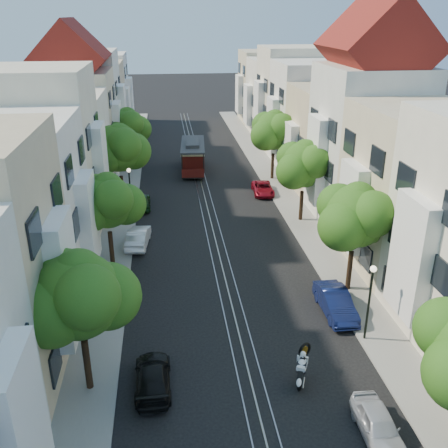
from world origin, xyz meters
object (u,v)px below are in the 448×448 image
object	(u,v)px
tree_e_b	(356,217)
tree_w_a	(80,297)
parked_car_w_mid	(138,237)
tree_w_d	(128,127)
tree_w_c	(120,149)
sportbike_rider	(302,365)
tree_e_c	(305,166)
parked_car_e_mid	(336,302)
tree_w_b	(108,203)
tree_e_d	(274,131)
lamp_west	(130,186)
parked_car_w_near	(153,377)
lamp_east	(370,292)
cable_car	(193,154)
parked_car_w_far	(142,201)
parked_car_e_near	(378,425)
parked_car_e_far	(263,188)

from	to	relation	value
tree_e_b	tree_w_a	world-z (taller)	same
parked_car_w_mid	tree_w_d	bearing A→B (deg)	-79.32
tree_w_c	sportbike_rider	distance (m)	25.76
tree_e_c	sportbike_rider	size ratio (longest dim) A/B	3.58
tree_w_c	parked_car_e_mid	world-z (taller)	tree_w_c
tree_w_b	tree_w_d	world-z (taller)	tree_w_d
parked_car_e_mid	tree_e_d	bearing A→B (deg)	85.60
tree_e_b	lamp_west	distance (m)	18.90
tree_w_d	parked_car_w_near	size ratio (longest dim) A/B	1.67
tree_e_c	tree_w_a	world-z (taller)	tree_w_a
tree_e_c	tree_w_d	xyz separation A→B (m)	(-14.40, 16.00, 0.00)
tree_e_c	lamp_east	xyz separation A→B (m)	(-0.96, -15.98, -1.75)
lamp_west	parked_car_e_mid	size ratio (longest dim) A/B	1.01
lamp_west	tree_e_b	bearing A→B (deg)	-43.85
cable_car	parked_car_w_near	distance (m)	33.46
lamp_east	parked_car_w_far	size ratio (longest dim) A/B	1.11
tree_w_b	lamp_west	size ratio (longest dim) A/B	1.51
cable_car	parked_car_e_near	distance (m)	37.49
tree_e_d	tree_w_a	size ratio (longest dim) A/B	1.02
tree_w_d	parked_car_w_near	xyz separation A→B (m)	(2.74, -34.20, -4.03)
cable_car	parked_car_e_mid	world-z (taller)	cable_car
tree_w_a	parked_car_e_near	world-z (taller)	tree_w_a
tree_e_d	parked_car_e_mid	size ratio (longest dim) A/B	1.66
tree_w_c	tree_w_b	bearing A→B (deg)	-90.00
tree_e_b	parked_car_e_near	distance (m)	12.22
parked_car_w_near	tree_w_a	bearing A→B (deg)	-4.68
parked_car_e_near	tree_w_a	bearing A→B (deg)	161.32
parked_car_w_far	tree_w_c	bearing A→B (deg)	-22.86
tree_e_d	lamp_west	bearing A→B (deg)	-146.50
sportbike_rider	parked_car_e_near	world-z (taller)	sportbike_rider
tree_w_d	parked_car_w_far	size ratio (longest dim) A/B	1.74
sportbike_rider	cable_car	distance (m)	33.75
tree_w_b	parked_car_e_far	size ratio (longest dim) A/B	1.63
tree_w_c	tree_w_d	world-z (taller)	tree_w_c
tree_w_c	parked_car_w_mid	distance (m)	9.36
tree_e_b	tree_e_c	xyz separation A→B (m)	(-0.00, 11.00, -0.13)
tree_w_c	parked_car_e_mid	xyz separation A→B (m)	(12.74, -18.37, -4.39)
tree_e_b	tree_w_b	distance (m)	15.25
lamp_west	cable_car	size ratio (longest dim) A/B	0.53
tree_w_b	parked_car_w_near	size ratio (longest dim) A/B	1.61
tree_w_d	lamp_east	size ratio (longest dim) A/B	1.57
tree_w_a	lamp_west	world-z (taller)	tree_w_a
cable_car	parked_car_w_mid	world-z (taller)	cable_car
tree_w_c	parked_car_w_far	distance (m)	4.73
tree_w_d	lamp_west	distance (m)	14.11
sportbike_rider	parked_car_e_near	xyz separation A→B (m)	(2.13, -3.53, -0.31)
parked_car_e_near	lamp_west	bearing A→B (deg)	114.92
parked_car_e_mid	parked_car_w_far	xyz separation A→B (m)	(-11.20, 17.76, -0.04)
parked_car_w_far	tree_w_b	bearing A→B (deg)	80.12
tree_w_c	tree_e_d	bearing A→B (deg)	22.62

